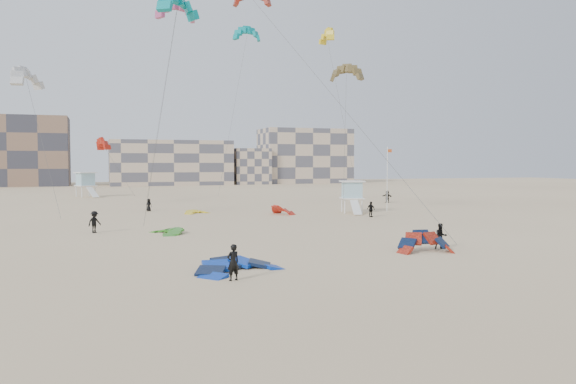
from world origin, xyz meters
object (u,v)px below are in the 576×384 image
object	(u,v)px
kite_ground_orange	(426,252)
lifeguard_tower_near	(352,197)
kite_ground_blue	(239,271)
kitesurfer_main	(233,262)

from	to	relation	value
kite_ground_orange	lifeguard_tower_near	xyz separation A→B (m)	(8.07, 28.91, 1.92)
kite_ground_orange	lifeguard_tower_near	size ratio (longest dim) A/B	0.66
lifeguard_tower_near	kite_ground_blue	bearing A→B (deg)	-110.20
kite_ground_blue	kite_ground_orange	size ratio (longest dim) A/B	1.39
kite_ground_blue	lifeguard_tower_near	xyz separation A→B (m)	(21.60, 31.32, 1.92)
lifeguard_tower_near	kite_ground_orange	bearing A→B (deg)	-91.22
kite_ground_blue	kitesurfer_main	size ratio (longest dim) A/B	2.75
kite_ground_blue	kite_ground_orange	bearing A→B (deg)	-13.11
kite_ground_blue	kite_ground_orange	xyz separation A→B (m)	(13.53, 2.42, 0.00)
kitesurfer_main	lifeguard_tower_near	bearing A→B (deg)	-141.11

